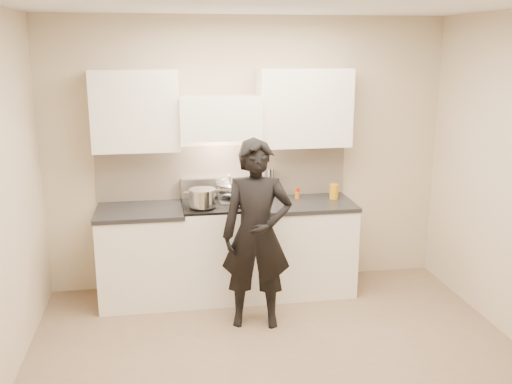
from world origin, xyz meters
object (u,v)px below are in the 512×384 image
wok (234,188)px  counter_right (305,246)px  utensil_crock (270,188)px  stove (223,249)px  person (257,235)px

wok → counter_right: bearing=-11.6°
counter_right → utensil_crock: size_ratio=3.19×
stove → wok: 0.61m
counter_right → wok: 0.93m
wok → utensil_crock: size_ratio=1.53×
stove → person: (0.22, -0.66, 0.36)m
wok → stove: bearing=-131.8°
stove → counter_right: size_ratio=1.04×
person → stove: bearing=118.9°
wok → person: size_ratio=0.27×
counter_right → utensil_crock: utensil_crock is taller
counter_right → wok: (-0.70, 0.14, 0.59)m
stove → counter_right: bearing=0.0°
wok → person: (0.10, -0.81, -0.22)m
stove → utensil_crock: (0.52, 0.24, 0.53)m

